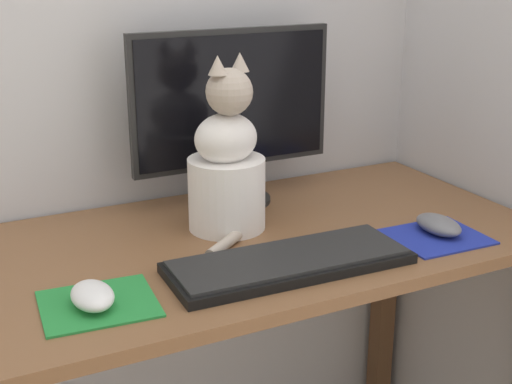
{
  "coord_description": "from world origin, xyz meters",
  "views": [
    {
      "loc": [
        -0.6,
        -1.18,
        1.29
      ],
      "look_at": [
        -0.03,
        -0.05,
        0.86
      ],
      "focal_mm": 50.0,
      "sensor_mm": 36.0,
      "label": 1
    }
  ],
  "objects_px": {
    "computer_mouse_left": "(92,296)",
    "computer_mouse_right": "(438,225)",
    "keyboard": "(289,262)",
    "monitor": "(233,110)",
    "cat": "(227,166)"
  },
  "relations": [
    {
      "from": "computer_mouse_left",
      "to": "computer_mouse_right",
      "type": "height_order",
      "value": "computer_mouse_left"
    },
    {
      "from": "computer_mouse_right",
      "to": "keyboard",
      "type": "bearing_deg",
      "value": -179.42
    },
    {
      "from": "monitor",
      "to": "keyboard",
      "type": "xyz_separation_m",
      "value": [
        -0.06,
        -0.37,
        -0.2
      ]
    },
    {
      "from": "monitor",
      "to": "computer_mouse_right",
      "type": "bearing_deg",
      "value": -52.15
    },
    {
      "from": "computer_mouse_left",
      "to": "cat",
      "type": "distance_m",
      "value": 0.42
    },
    {
      "from": "keyboard",
      "to": "computer_mouse_left",
      "type": "distance_m",
      "value": 0.35
    },
    {
      "from": "computer_mouse_left",
      "to": "cat",
      "type": "height_order",
      "value": "cat"
    },
    {
      "from": "monitor",
      "to": "computer_mouse_right",
      "type": "relative_size",
      "value": 4.15
    },
    {
      "from": "monitor",
      "to": "computer_mouse_left",
      "type": "relative_size",
      "value": 4.59
    },
    {
      "from": "monitor",
      "to": "cat",
      "type": "bearing_deg",
      "value": -119.09
    },
    {
      "from": "monitor",
      "to": "cat",
      "type": "distance_m",
      "value": 0.18
    },
    {
      "from": "monitor",
      "to": "keyboard",
      "type": "distance_m",
      "value": 0.42
    },
    {
      "from": "keyboard",
      "to": "computer_mouse_left",
      "type": "relative_size",
      "value": 4.44
    },
    {
      "from": "keyboard",
      "to": "computer_mouse_right",
      "type": "distance_m",
      "value": 0.35
    },
    {
      "from": "keyboard",
      "to": "computer_mouse_right",
      "type": "height_order",
      "value": "computer_mouse_right"
    }
  ]
}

